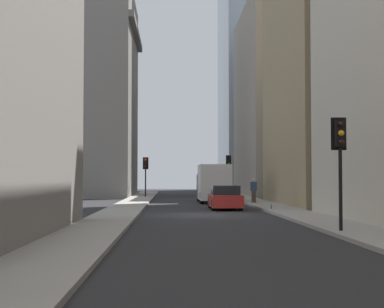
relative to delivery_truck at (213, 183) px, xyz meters
name	(u,v)px	position (x,y,z in m)	size (l,w,h in m)	color
ground_plane	(207,215)	(-14.68, 1.40, -1.46)	(135.00, 135.00, 0.00)	#262628
sidewalk_right	(118,214)	(-14.68, 5.90, -1.39)	(90.00, 2.20, 0.14)	gray
sidewalk_left	(295,213)	(-14.68, -3.10, -1.39)	(90.00, 2.20, 0.14)	gray
building_left_far	(291,103)	(15.40, -9.20, 8.17)	(18.01, 10.00, 19.26)	gray
building_left_midfar	(352,34)	(-5.00, -9.20, 10.27)	(14.98, 10.00, 23.45)	#9E8966
building_right_far	(84,95)	(14.71, 11.99, 8.71)	(15.16, 10.50, 20.33)	gray
delivery_truck	(213,183)	(0.00, 0.00, 0.00)	(6.46, 2.25, 2.84)	silver
sedan_red	(225,198)	(-9.67, 0.00, -0.80)	(4.30, 1.78, 1.42)	maroon
traffic_light_foreground	(340,147)	(-25.21, -2.42, 1.45)	(0.43, 0.52, 3.78)	black
traffic_light_midblock	(146,168)	(9.58, 5.55, 1.34)	(0.43, 0.52, 3.62)	black
traffic_light_far_junction	(229,166)	(14.21, -2.59, 1.62)	(0.43, 0.52, 4.00)	black
pedestrian	(254,189)	(-3.26, -2.62, -0.38)	(0.26, 0.44, 1.72)	#473D33
discarded_bottle	(271,207)	(-11.64, -2.43, -1.21)	(0.07, 0.07, 0.27)	#236033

